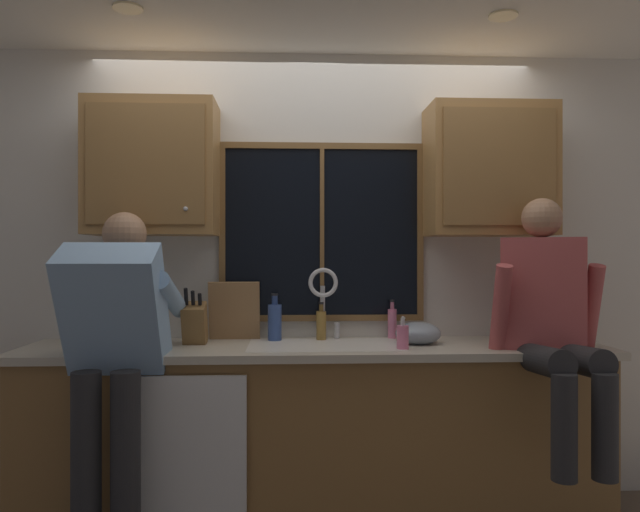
{
  "coord_description": "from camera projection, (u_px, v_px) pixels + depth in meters",
  "views": [
    {
      "loc": [
        -0.13,
        -3.41,
        1.39
      ],
      "look_at": [
        0.02,
        -0.3,
        1.39
      ],
      "focal_mm": 33.35,
      "sensor_mm": 36.0,
      "label": 1
    }
  ],
  "objects": [
    {
      "name": "ceiling_downlight_right",
      "position": [
        503.0,
        16.0,
        2.85
      ],
      "size": [
        0.14,
        0.14,
        0.01
      ],
      "primitive_type": "cylinder",
      "color": "#FFEAB2"
    },
    {
      "name": "bottle_tall_clear",
      "position": [
        321.0,
        324.0,
        3.3
      ],
      "size": [
        0.06,
        0.06,
        0.21
      ],
      "color": "olive",
      "rests_on": "countertop"
    },
    {
      "name": "window_frame_left",
      "position": [
        222.0,
        232.0,
        3.37
      ],
      "size": [
        0.03,
        0.02,
        0.95
      ],
      "primitive_type": "cube",
      "color": "brown"
    },
    {
      "name": "knife_block",
      "position": [
        195.0,
        324.0,
        3.14
      ],
      "size": [
        0.12,
        0.18,
        0.32
      ],
      "color": "brown",
      "rests_on": "countertop"
    },
    {
      "name": "upper_cabinet_right",
      "position": [
        489.0,
        171.0,
        3.29
      ],
      "size": [
        0.68,
        0.36,
        0.72
      ],
      "color": "#9E703D"
    },
    {
      "name": "window_frame_top",
      "position": [
        322.0,
        146.0,
        3.39
      ],
      "size": [
        1.17,
        0.02,
        0.04
      ],
      "primitive_type": "cube",
      "color": "brown"
    },
    {
      "name": "person_standing",
      "position": [
        114.0,
        346.0,
        2.72
      ],
      "size": [
        0.53,
        0.66,
        1.6
      ],
      "color": "#262628",
      "rests_on": "floor"
    },
    {
      "name": "person_sitting_on_counter",
      "position": [
        550.0,
        314.0,
        2.9
      ],
      "size": [
        0.54,
        0.66,
        1.26
      ],
      "color": "#262628",
      "rests_on": "countertop"
    },
    {
      "name": "mixing_bowl",
      "position": [
        418.0,
        333.0,
        3.17
      ],
      "size": [
        0.24,
        0.24,
        0.12
      ],
      "primitive_type": "ellipsoid",
      "color": "#8C99A8",
      "rests_on": "countertop"
    },
    {
      "name": "sink",
      "position": [
        325.0,
        364.0,
        3.11
      ],
      "size": [
        0.8,
        0.46,
        0.21
      ],
      "color": "white",
      "rests_on": "lower_cabinet_run"
    },
    {
      "name": "window_mullion_center",
      "position": [
        322.0,
        232.0,
        3.39
      ],
      "size": [
        0.02,
        0.02,
        0.95
      ],
      "primitive_type": "cube",
      "color": "brown"
    },
    {
      "name": "window_frame_right",
      "position": [
        420.0,
        232.0,
        3.42
      ],
      "size": [
        0.03,
        0.02,
        0.95
      ],
      "primitive_type": "cube",
      "color": "brown"
    },
    {
      "name": "countertop",
      "position": [
        316.0,
        349.0,
        3.1
      ],
      "size": [
        3.03,
        0.62,
        0.04
      ],
      "primitive_type": "cube",
      "color": "beige",
      "rests_on": "lower_cabinet_run"
    },
    {
      "name": "bottle_amber_small",
      "position": [
        275.0,
        321.0,
        3.27
      ],
      "size": [
        0.08,
        0.08,
        0.26
      ],
      "color": "#334C8C",
      "rests_on": "countertop"
    },
    {
      "name": "window_glass",
      "position": [
        322.0,
        232.0,
        3.4
      ],
      "size": [
        1.1,
        0.02,
        0.95
      ],
      "primitive_type": "cube",
      "color": "black"
    },
    {
      "name": "back_wall",
      "position": [
        313.0,
        275.0,
        3.47
      ],
      "size": [
        5.37,
        0.12,
        2.55
      ],
      "primitive_type": "cube",
      "color": "silver",
      "rests_on": "floor"
    },
    {
      "name": "soap_dispenser",
      "position": [
        403.0,
        336.0,
        2.98
      ],
      "size": [
        0.06,
        0.07,
        0.17
      ],
      "color": "pink",
      "rests_on": "countertop"
    },
    {
      "name": "bottle_green_glass",
      "position": [
        392.0,
        323.0,
        3.37
      ],
      "size": [
        0.05,
        0.05,
        0.22
      ],
      "color": "pink",
      "rests_on": "countertop"
    },
    {
      "name": "ceiling_downlight_left",
      "position": [
        128.0,
        8.0,
        2.77
      ],
      "size": [
        0.14,
        0.14,
        0.01
      ],
      "primitive_type": "cylinder",
      "color": "#FFEAB2"
    },
    {
      "name": "faucet",
      "position": [
        324.0,
        295.0,
        3.29
      ],
      "size": [
        0.18,
        0.09,
        0.4
      ],
      "color": "silver",
      "rests_on": "countertop"
    },
    {
      "name": "upper_cabinet_left",
      "position": [
        153.0,
        168.0,
        3.2
      ],
      "size": [
        0.68,
        0.36,
        0.72
      ],
      "color": "#9E703D"
    },
    {
      "name": "dishwasher_front",
      "position": [
        182.0,
        455.0,
        2.77
      ],
      "size": [
        0.6,
        0.02,
        0.74
      ],
      "primitive_type": "cube",
      "color": "white"
    },
    {
      "name": "lower_cabinet_run",
      "position": [
        316.0,
        436.0,
        3.12
      ],
      "size": [
        2.97,
        0.58,
        0.88
      ],
      "primitive_type": "cube",
      "color": "olive",
      "rests_on": "floor"
    },
    {
      "name": "cutting_board",
      "position": [
        234.0,
        311.0,
        3.3
      ],
      "size": [
        0.28,
        0.09,
        0.33
      ],
      "primitive_type": "cube",
      "rotation": [
        0.21,
        0.0,
        0.0
      ],
      "color": "#997047",
      "rests_on": "countertop"
    },
    {
      "name": "window_frame_bottom",
      "position": [
        322.0,
        318.0,
        3.39
      ],
      "size": [
        1.17,
        0.02,
        0.04
      ],
      "primitive_type": "cube",
      "color": "brown"
    }
  ]
}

